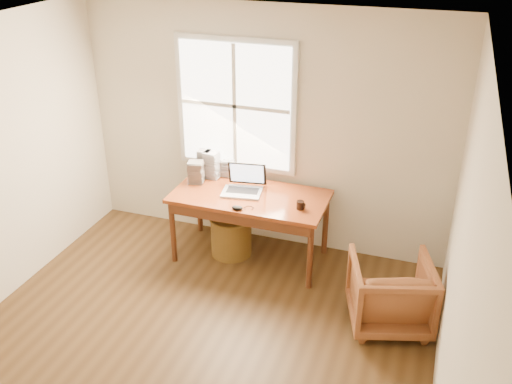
# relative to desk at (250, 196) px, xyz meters

# --- Properties ---
(room_shell) EXTENTS (4.04, 4.54, 2.64)m
(room_shell) POSITION_rel_desk_xyz_m (-0.02, -1.64, 0.59)
(room_shell) COLOR #4F351B
(room_shell) RESTS_ON ground
(desk) EXTENTS (1.60, 0.80, 0.04)m
(desk) POSITION_rel_desk_xyz_m (0.00, 0.00, 0.00)
(desk) COLOR brown
(desk) RESTS_ON room_shell
(armchair) EXTENTS (0.88, 0.89, 0.65)m
(armchair) POSITION_rel_desk_xyz_m (1.55, -0.63, -0.40)
(armchair) COLOR brown
(armchair) RESTS_ON room_shell
(wicker_stool) EXTENTS (0.51, 0.51, 0.44)m
(wicker_stool) POSITION_rel_desk_xyz_m (-0.22, 0.00, -0.51)
(wicker_stool) COLOR brown
(wicker_stool) RESTS_ON room_shell
(laptop) EXTENTS (0.41, 0.43, 0.27)m
(laptop) POSITION_rel_desk_xyz_m (-0.09, -0.00, 0.15)
(laptop) COLOR #B9BCC1
(laptop) RESTS_ON desk
(mouse) EXTENTS (0.12, 0.07, 0.04)m
(mouse) POSITION_rel_desk_xyz_m (-0.01, -0.34, 0.04)
(mouse) COLOR black
(mouse) RESTS_ON desk
(coffee_mug) EXTENTS (0.08, 0.08, 0.08)m
(coffee_mug) POSITION_rel_desk_xyz_m (0.57, -0.13, 0.06)
(coffee_mug) COLOR black
(coffee_mug) RESTS_ON desk
(cd_stack_a) EXTENTS (0.16, 0.15, 0.30)m
(cd_stack_a) POSITION_rel_desk_xyz_m (-0.53, 0.26, 0.17)
(cd_stack_a) COLOR silver
(cd_stack_a) RESTS_ON desk
(cd_stack_b) EXTENTS (0.18, 0.16, 0.24)m
(cd_stack_b) POSITION_rel_desk_xyz_m (-0.64, 0.09, 0.14)
(cd_stack_b) COLOR #29292E
(cd_stack_b) RESTS_ON desk
(cd_stack_c) EXTENTS (0.14, 0.12, 0.30)m
(cd_stack_c) POSITION_rel_desk_xyz_m (-0.62, 0.28, 0.17)
(cd_stack_c) COLOR #A4A5B1
(cd_stack_c) RESTS_ON desk
(cd_stack_d) EXTENTS (0.15, 0.14, 0.19)m
(cd_stack_d) POSITION_rel_desk_xyz_m (-0.37, 0.36, 0.11)
(cd_stack_d) COLOR #ACB1B8
(cd_stack_d) RESTS_ON desk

